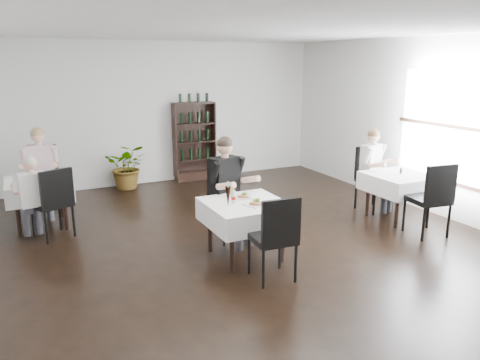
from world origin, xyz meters
The scene contains 24 objects.
room_shell centered at (0.00, 0.00, 1.50)m, with size 9.00×9.00×9.00m.
window_right centered at (3.48, 0.00, 1.50)m, with size 0.06×2.30×1.85m.
wine_shelf centered at (0.60, 4.31, 0.85)m, with size 0.90×0.28×1.75m.
main_table centered at (-0.30, 0.00, 0.62)m, with size 1.03×1.03×0.77m.
left_table centered at (-2.70, 2.50, 0.62)m, with size 0.98×0.98×0.77m.
right_table centered at (2.70, 0.30, 0.62)m, with size 0.98×0.98×0.77m.
potted_tree centered at (-0.92, 4.20, 0.47)m, with size 0.85×0.74×0.95m, color #23591E.
main_chair_far centered at (-0.29, 0.74, 0.52)m, with size 0.49×0.49×0.91m.
main_chair_near centered at (-0.31, -0.81, 0.61)m, with size 0.52×0.52×1.07m.
left_chair_far centered at (-2.58, 3.36, 0.66)m, with size 0.54×0.55×1.15m.
left_chair_near centered at (-2.54, 1.84, 0.62)m, with size 0.64×0.64×1.08m.
right_chair_far centered at (2.67, 0.94, 0.64)m, with size 0.55×0.56×1.12m.
right_chair_near centered at (2.54, -0.55, 0.65)m, with size 0.59×0.59×1.14m.
diner_main centered at (-0.28, 0.57, 0.91)m, with size 0.68×0.72×1.56m.
diner_left_far centered at (-2.62, 3.05, 0.88)m, with size 0.61×0.62×1.52m.
diner_left_near centered at (-2.82, 1.90, 0.75)m, with size 0.52×0.53×1.29m.
diner_right_far centered at (2.71, 0.91, 0.83)m, with size 0.61×0.65×1.44m.
plate_far centered at (-0.23, 0.19, 0.79)m, with size 0.26×0.26×0.07m.
plate_near centered at (-0.23, -0.17, 0.79)m, with size 0.32×0.32×0.08m.
pilsner_dark centered at (-0.58, -0.07, 0.90)m, with size 0.08×0.08×0.33m.
pilsner_lager centered at (-0.45, 0.11, 0.88)m, with size 0.06×0.06×0.26m.
coke_bottle centered at (-0.46, 0.02, 0.86)m, with size 0.06×0.06×0.22m.
napkin_cutlery centered at (-0.03, -0.19, 0.78)m, with size 0.19×0.18×0.02m.
pepper_mill centered at (2.74, 0.32, 0.82)m, with size 0.04×0.04×0.09m, color black.
Camera 1 is at (-2.95, -5.29, 2.58)m, focal length 35.00 mm.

